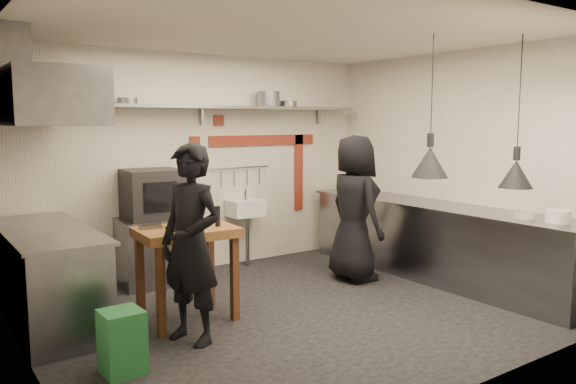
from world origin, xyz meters
TOP-DOWN VIEW (x-y plane):
  - floor at (0.00, 0.00)m, footprint 5.00×5.00m
  - ceiling at (0.00, 0.00)m, footprint 5.00×5.00m
  - wall_back at (0.00, 2.10)m, footprint 5.00×0.04m
  - wall_front at (0.00, -2.10)m, footprint 5.00×0.04m
  - wall_left at (-2.50, 0.00)m, footprint 0.04×4.20m
  - wall_right at (2.50, 0.00)m, footprint 0.04×4.20m
  - red_band_horiz at (0.95, 2.08)m, footprint 1.70×0.02m
  - red_band_vert at (1.55, 2.08)m, footprint 0.14×0.02m
  - red_tile_a at (0.25, 2.08)m, footprint 0.14×0.02m
  - red_tile_b at (-0.10, 2.08)m, footprint 0.14×0.02m
  - back_shelf at (0.00, 1.92)m, footprint 4.60×0.34m
  - shelf_bracket_left at (-1.90, 2.07)m, footprint 0.04×0.06m
  - shelf_bracket_mid at (0.00, 2.07)m, footprint 0.04×0.06m
  - shelf_bracket_right at (1.90, 2.07)m, footprint 0.04×0.06m
  - pan_far_left at (-1.51, 1.92)m, footprint 0.34×0.34m
  - pan_mid_left at (-1.02, 1.92)m, footprint 0.29×0.29m
  - stock_pot at (0.92, 1.92)m, footprint 0.31×0.31m
  - pan_right at (1.25, 1.92)m, footprint 0.31×0.31m
  - oven_stand at (-0.86, 1.78)m, footprint 0.73×0.67m
  - combi_oven at (-0.82, 1.76)m, footprint 0.67×0.63m
  - oven_door at (-0.84, 1.51)m, footprint 0.50×0.06m
  - oven_glass at (-0.84, 1.46)m, footprint 0.39×0.04m
  - hand_sink at (0.55, 1.92)m, footprint 0.46×0.34m
  - sink_tap at (0.55, 1.92)m, footprint 0.03×0.03m
  - sink_drain at (0.55, 1.88)m, footprint 0.06×0.06m
  - utensil_rail at (0.55, 2.06)m, footprint 0.90×0.02m
  - counter_right at (2.15, 0.00)m, footprint 0.70×3.80m
  - counter_right_top at (2.15, 0.00)m, footprint 0.76×3.90m
  - plate_stack at (2.12, -1.55)m, footprint 0.26×0.26m
  - small_bowl_right at (2.10, -1.19)m, footprint 0.28×0.28m
  - counter_left at (-2.15, 1.05)m, footprint 0.70×1.90m
  - counter_left_top at (-2.15, 1.05)m, footprint 0.76×2.00m
  - extractor_hood at (-2.10, 1.05)m, footprint 0.78×1.60m
  - hood_duct at (-2.35, 1.05)m, footprint 0.28×0.28m
  - green_bin at (-1.93, -0.41)m, footprint 0.31×0.31m
  - prep_table at (-1.01, 0.39)m, footprint 0.95×0.69m
  - cutting_board at (-1.00, 0.40)m, footprint 0.41×0.34m
  - pepper_mill at (-0.73, 0.28)m, footprint 0.06×0.06m
  - lemon_a at (-1.21, 0.30)m, footprint 0.09×0.09m
  - lemon_b at (-1.14, 0.26)m, footprint 0.09×0.09m
  - veg_ball at (-0.89, 0.59)m, footprint 0.09×0.09m
  - steel_tray at (-1.31, 0.56)m, footprint 0.21×0.15m
  - bowl at (-0.77, 0.57)m, footprint 0.23×0.23m
  - heat_lamp_near at (1.20, -0.68)m, footprint 0.38×0.38m
  - heat_lamp_far at (1.91, -1.19)m, footprint 0.43×0.43m
  - chef_left at (-1.21, -0.13)m, footprint 0.62×0.75m
  - chef_right at (1.28, 0.55)m, footprint 0.67×0.93m

SIDE VIEW (x-z plane):
  - floor at x=0.00m, z-range 0.00..0.00m
  - green_bin at x=-1.93m, z-range 0.00..0.50m
  - sink_drain at x=0.55m, z-range 0.01..0.67m
  - oven_stand at x=-0.86m, z-range 0.00..0.80m
  - counter_right at x=2.15m, z-range 0.00..0.90m
  - counter_left at x=-2.15m, z-range 0.00..0.90m
  - prep_table at x=-1.01m, z-range 0.00..0.92m
  - hand_sink at x=0.55m, z-range 0.67..0.89m
  - chef_left at x=-1.21m, z-range 0.00..1.76m
  - chef_right at x=1.28m, z-range 0.00..1.78m
  - counter_right_top at x=2.15m, z-range 0.90..0.93m
  - counter_left_top at x=-2.15m, z-range 0.90..0.93m
  - cutting_board at x=-1.00m, z-range 0.92..0.94m
  - steel_tray at x=-1.31m, z-range 0.92..0.95m
  - bowl at x=-0.77m, z-range 0.92..0.98m
  - small_bowl_right at x=2.10m, z-range 0.93..0.98m
  - lemon_b at x=-1.14m, z-range 0.92..0.99m
  - sink_tap at x=0.55m, z-range 0.89..1.03m
  - lemon_a at x=-1.21m, z-range 0.92..1.00m
  - veg_ball at x=-0.89m, z-range 0.92..1.02m
  - plate_stack at x=2.12m, z-range 0.93..1.06m
  - pepper_mill at x=-0.73m, z-range 0.92..1.12m
  - combi_oven at x=-0.82m, z-range 0.80..1.38m
  - oven_door at x=-0.84m, z-range 0.86..1.32m
  - oven_glass at x=-0.84m, z-range 0.92..1.26m
  - red_band_vert at x=1.55m, z-range 0.65..1.75m
  - utensil_rail at x=0.55m, z-range 1.31..1.33m
  - wall_back at x=0.00m, z-range 0.00..2.80m
  - wall_front at x=0.00m, z-range 0.00..2.80m
  - wall_left at x=-2.50m, z-range 0.00..2.80m
  - wall_right at x=2.50m, z-range 0.00..2.80m
  - red_band_horiz at x=0.95m, z-range 1.61..1.75m
  - red_tile_b at x=-0.10m, z-range 1.61..1.75m
  - red_tile_a at x=0.25m, z-range 1.88..2.02m
  - shelf_bracket_left at x=-1.90m, z-range 1.90..2.14m
  - shelf_bracket_mid at x=0.00m, z-range 1.90..2.14m
  - shelf_bracket_right at x=1.90m, z-range 1.90..2.14m
  - heat_lamp_far at x=1.91m, z-range 1.26..2.80m
  - heat_lamp_near at x=1.20m, z-range 1.37..2.80m
  - back_shelf at x=0.00m, z-range 2.10..2.14m
  - extractor_hood at x=-2.10m, z-range 1.90..2.40m
  - pan_mid_left at x=-1.02m, z-range 2.14..2.21m
  - pan_right at x=1.25m, z-range 2.14..2.22m
  - pan_far_left at x=-1.51m, z-range 2.14..2.23m
  - stock_pot at x=0.92m, z-range 2.14..2.34m
  - hood_duct at x=-2.35m, z-range 2.30..2.80m
  - ceiling at x=0.00m, z-range 2.80..2.80m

